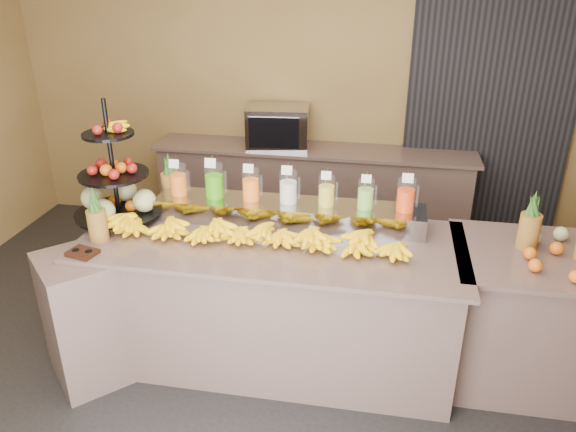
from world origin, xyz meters
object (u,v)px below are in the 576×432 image
(condiment_caddy, at_px, (82,253))
(pitcher_tray, at_px, (288,212))
(banana_heap, at_px, (243,229))
(oven_warmer, at_px, (278,127))
(right_fruit_pile, at_px, (556,250))
(fruit_stand, at_px, (121,190))

(condiment_caddy, bearing_deg, pitcher_tray, 30.34)
(banana_heap, distance_m, oven_warmer, 1.99)
(right_fruit_pile, xyz_separation_m, oven_warmer, (-2.09, 1.91, 0.12))
(fruit_stand, distance_m, right_fruit_pile, 2.83)
(banana_heap, bearing_deg, pitcher_tray, 52.09)
(banana_heap, relative_size, fruit_stand, 2.57)
(fruit_stand, distance_m, oven_warmer, 1.97)
(fruit_stand, relative_size, right_fruit_pile, 1.96)
(pitcher_tray, relative_size, fruit_stand, 2.18)
(pitcher_tray, bearing_deg, condiment_caddy, -149.66)
(banana_heap, xyz_separation_m, condiment_caddy, (-0.93, -0.37, -0.07))
(pitcher_tray, relative_size, oven_warmer, 3.18)
(right_fruit_pile, height_order, oven_warmer, oven_warmer)
(condiment_caddy, xyz_separation_m, oven_warmer, (0.77, 2.36, 0.18))
(pitcher_tray, relative_size, condiment_caddy, 10.64)
(fruit_stand, bearing_deg, condiment_caddy, -101.58)
(condiment_caddy, bearing_deg, right_fruit_pile, 8.94)
(banana_heap, distance_m, condiment_caddy, 1.00)
(banana_heap, relative_size, right_fruit_pile, 5.04)
(fruit_stand, xyz_separation_m, oven_warmer, (0.74, 1.82, -0.02))
(condiment_caddy, xyz_separation_m, right_fruit_pile, (2.86, 0.45, 0.06))
(pitcher_tray, distance_m, fruit_stand, 1.16)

